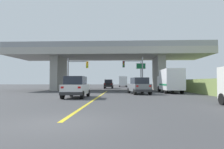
{
  "coord_description": "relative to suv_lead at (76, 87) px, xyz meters",
  "views": [
    {
      "loc": [
        2.25,
        -7.18,
        1.5
      ],
      "look_at": [
        1.11,
        18.28,
        2.46
      ],
      "focal_mm": 31.59,
      "sensor_mm": 36.0,
      "label": 1
    }
  ],
  "objects": [
    {
      "name": "overpass_bridge",
      "position": [
        1.99,
        16.76,
        4.81
      ],
      "size": [
        34.09,
        9.87,
        7.92
      ],
      "color": "#A8A59E",
      "rests_on": "ground"
    },
    {
      "name": "box_truck",
      "position": [
        10.97,
        8.64,
        0.64
      ],
      "size": [
        2.33,
        6.61,
        3.18
      ],
      "color": "silver",
      "rests_on": "ground"
    },
    {
      "name": "lane_divider_stripe",
      "position": [
        1.99,
        1.3,
        -1.01
      ],
      "size": [
        0.2,
        25.31,
        0.01
      ],
      "primitive_type": "cube",
      "color": "yellow",
      "rests_on": "ground"
    },
    {
      "name": "sedan_oncoming",
      "position": [
        1.48,
        26.25,
        0.0
      ],
      "size": [
        1.95,
        4.54,
        2.02
      ],
      "color": "black",
      "rests_on": "ground"
    },
    {
      "name": "suv_lead",
      "position": [
        0.0,
        0.0,
        0.0
      ],
      "size": [
        2.01,
        4.32,
        2.02
      ],
      "color": "silver",
      "rests_on": "ground"
    },
    {
      "name": "ground",
      "position": [
        1.99,
        16.76,
        -1.01
      ],
      "size": [
        160.0,
        160.0,
        0.0
      ],
      "primitive_type": "plane",
      "color": "#424244"
    },
    {
      "name": "traffic_signal_farside",
      "position": [
        -2.41,
        9.97,
        2.23
      ],
      "size": [
        3.07,
        0.36,
        5.0
      ],
      "color": "slate",
      "rests_on": "ground"
    },
    {
      "name": "suv_crossing",
      "position": [
        6.49,
        5.91,
        0.0
      ],
      "size": [
        2.71,
        4.71,
        2.02
      ],
      "rotation": [
        0.0,
        0.0,
        0.17
      ],
      "color": "slate",
      "rests_on": "ground"
    },
    {
      "name": "semi_truck_distant",
      "position": [
        4.88,
        40.9,
        0.62
      ],
      "size": [
        2.33,
        7.16,
        3.1
      ],
      "color": "red",
      "rests_on": "ground"
    },
    {
      "name": "highway_sign",
      "position": [
        7.52,
        13.63,
        2.41
      ],
      "size": [
        1.5,
        0.17,
        4.69
      ],
      "color": "#56595E",
      "rests_on": "ground"
    },
    {
      "name": "traffic_signal_nearside",
      "position": [
        6.43,
        10.94,
        2.35
      ],
      "size": [
        3.06,
        0.36,
        5.26
      ],
      "color": "slate",
      "rests_on": "ground"
    }
  ]
}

